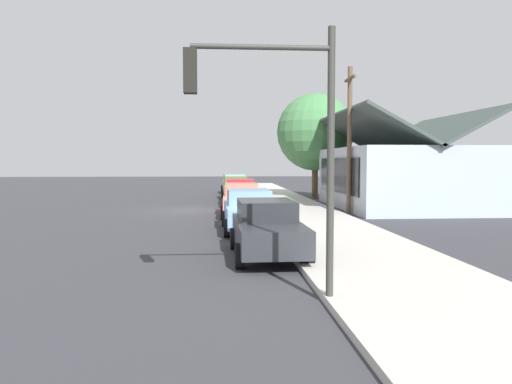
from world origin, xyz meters
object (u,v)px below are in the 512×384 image
object	(u,v)px
car_charcoal	(267,228)
fire_hydrant_red	(257,193)
car_seafoam	(234,184)
traffic_light_main	(274,119)
car_skyblue	(249,210)
car_coral	(242,199)
utility_pole_wooden	(349,137)
car_cherry	(240,192)
shade_tree	(315,132)
car_olive	(236,188)

from	to	relation	value
car_charcoal	fire_hydrant_red	xyz separation A→B (m)	(-20.69, 1.32, -0.32)
car_seafoam	traffic_light_main	bearing A→B (deg)	-2.99
car_skyblue	fire_hydrant_red	distance (m)	15.46
car_coral	fire_hydrant_red	bearing A→B (deg)	172.56
car_charcoal	utility_pole_wooden	world-z (taller)	utility_pole_wooden
car_cherry	shade_tree	xyz separation A→B (m)	(-5.40, 5.67, 3.96)
fire_hydrant_red	shade_tree	bearing A→B (deg)	104.89
car_olive	car_coral	distance (m)	10.91
utility_pole_wooden	fire_hydrant_red	bearing A→B (deg)	-157.13
car_olive	utility_pole_wooden	world-z (taller)	utility_pole_wooden
car_cherry	car_skyblue	xyz separation A→B (m)	(11.12, -0.14, 0.00)
fire_hydrant_red	traffic_light_main	bearing A→B (deg)	-3.73
car_coral	utility_pole_wooden	distance (m)	6.39
car_seafoam	car_coral	bearing A→B (deg)	-3.10
car_charcoal	shade_tree	world-z (taller)	shade_tree
car_seafoam	car_olive	xyz separation A→B (m)	(5.77, -0.09, -0.00)
shade_tree	car_skyblue	bearing A→B (deg)	-19.37
car_coral	car_skyblue	bearing A→B (deg)	1.86
traffic_light_main	utility_pole_wooden	xyz separation A→B (m)	(-15.98, 5.66, 0.44)
car_skyblue	shade_tree	xyz separation A→B (m)	(-16.53, 5.81, 3.96)
car_seafoam	shade_tree	bearing A→B (deg)	43.32
car_olive	fire_hydrant_red	size ratio (longest dim) A/B	6.08
shade_tree	fire_hydrant_red	size ratio (longest dim) A/B	10.66
car_coral	shade_tree	size ratio (longest dim) A/B	0.64
fire_hydrant_red	car_cherry	bearing A→B (deg)	-17.80
car_skyblue	car_olive	bearing A→B (deg)	178.98
car_cherry	utility_pole_wooden	size ratio (longest dim) A/B	0.62
car_olive	traffic_light_main	world-z (taller)	traffic_light_main
car_skyblue	shade_tree	distance (m)	17.96
car_charcoal	utility_pole_wooden	bearing A→B (deg)	153.57
car_skyblue	fire_hydrant_red	size ratio (longest dim) A/B	6.78
fire_hydrant_red	car_coral	bearing A→B (deg)	-8.80
car_cherry	car_coral	bearing A→B (deg)	-0.61
car_coral	fire_hydrant_red	distance (m)	10.14
car_cherry	car_coral	size ratio (longest dim) A/B	0.95
car_skyblue	traffic_light_main	world-z (taller)	traffic_light_main
traffic_light_main	fire_hydrant_red	bearing A→B (deg)	176.27
car_charcoal	traffic_light_main	world-z (taller)	traffic_light_main
car_olive	car_skyblue	distance (m)	16.27
traffic_light_main	shade_tree	bearing A→B (deg)	167.36
car_cherry	fire_hydrant_red	xyz separation A→B (m)	(-4.26, 1.37, -0.32)
utility_pole_wooden	fire_hydrant_red	xyz separation A→B (m)	(-9.48, -4.00, -3.43)
car_skyblue	fire_hydrant_red	world-z (taller)	car_skyblue
shade_tree	car_coral	bearing A→B (deg)	-27.68
shade_tree	fire_hydrant_red	xyz separation A→B (m)	(1.15, -4.31, -4.28)
car_charcoal	utility_pole_wooden	size ratio (longest dim) A/B	0.61
car_charcoal	traffic_light_main	size ratio (longest dim) A/B	0.88
car_seafoam	car_cherry	world-z (taller)	same
car_coral	utility_pole_wooden	world-z (taller)	utility_pole_wooden
utility_pole_wooden	car_skyblue	bearing A→B (deg)	-43.02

